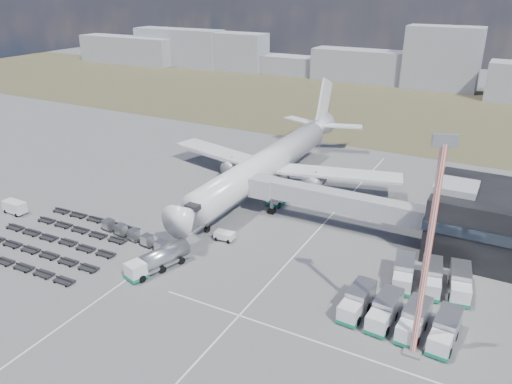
% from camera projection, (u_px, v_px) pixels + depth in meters
% --- Properties ---
extents(ground, '(420.00, 420.00, 0.00)m').
position_uv_depth(ground, '(175.00, 256.00, 75.90)').
color(ground, '#565659').
rests_on(ground, ground).
extents(grass_strip, '(420.00, 90.00, 0.01)m').
position_uv_depth(grass_strip, '(376.00, 107.00, 165.01)').
color(grass_strip, '#483E2B').
rests_on(grass_strip, ground).
extents(lane_markings, '(47.12, 110.00, 0.01)m').
position_uv_depth(lane_markings, '(240.00, 263.00, 74.06)').
color(lane_markings, silver).
rests_on(lane_markings, ground).
extents(jet_bridge, '(30.30, 3.80, 7.05)m').
position_uv_depth(jet_bridge, '(323.00, 198.00, 83.52)').
color(jet_bridge, '#939399').
rests_on(jet_bridge, ground).
extents(airliner, '(51.59, 64.53, 17.62)m').
position_uv_depth(airliner, '(271.00, 161.00, 100.06)').
color(airliner, silver).
rests_on(airliner, ground).
extents(skyline, '(298.40, 27.39, 24.56)m').
position_uv_depth(skyline, '(356.00, 61.00, 203.82)').
color(skyline, gray).
rests_on(skyline, ground).
extents(fuel_tanker, '(5.20, 10.26, 3.22)m').
position_uv_depth(fuel_tanker, '(158.00, 260.00, 71.80)').
color(fuel_tanker, silver).
rests_on(fuel_tanker, ground).
extents(pushback_tug, '(3.25, 1.99, 1.42)m').
position_uv_depth(pushback_tug, '(225.00, 236.00, 80.36)').
color(pushback_tug, silver).
rests_on(pushback_tug, ground).
extents(utility_van, '(4.46, 2.14, 2.34)m').
position_uv_depth(utility_van, '(15.00, 207.00, 89.40)').
color(utility_van, silver).
rests_on(utility_van, ground).
extents(catering_truck, '(3.38, 6.94, 3.08)m').
position_uv_depth(catering_truck, '(281.00, 194.00, 93.99)').
color(catering_truck, silver).
rests_on(catering_truck, ground).
extents(service_trucks_near, '(13.68, 8.15, 2.94)m').
position_uv_depth(service_trucks_near, '(399.00, 315.00, 59.88)').
color(service_trucks_near, silver).
rests_on(service_trucks_near, ground).
extents(service_trucks_far, '(10.93, 8.93, 3.01)m').
position_uv_depth(service_trucks_far, '(431.00, 278.00, 67.42)').
color(service_trucks_far, silver).
rests_on(service_trucks_far, ground).
extents(uld_row, '(15.01, 3.48, 1.64)m').
position_uv_depth(uld_row, '(134.00, 235.00, 80.16)').
color(uld_row, black).
rests_on(uld_row, ground).
extents(baggage_dollies, '(24.10, 18.81, 0.71)m').
position_uv_depth(baggage_dollies, '(56.00, 241.00, 79.69)').
color(baggage_dollies, black).
rests_on(baggage_dollies, ground).
extents(floodlight_mast, '(2.42, 1.97, 25.53)m').
position_uv_depth(floodlight_mast, '(428.00, 254.00, 51.20)').
color(floodlight_mast, red).
rests_on(floodlight_mast, ground).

